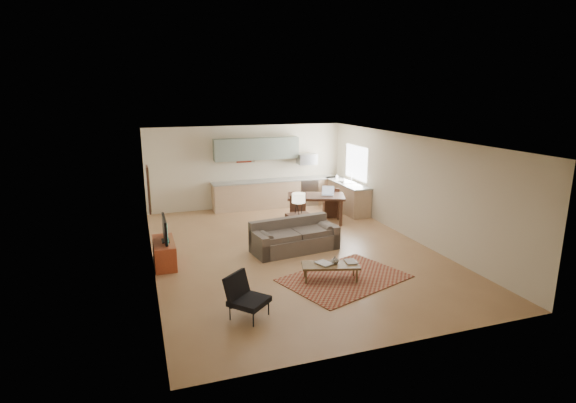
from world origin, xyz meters
name	(u,v)px	position (x,y,z in m)	size (l,w,h in m)	color
room	(292,196)	(0.00, 0.00, 1.35)	(9.00, 9.00, 9.00)	#9B6F47
kitchen_counter_back	(276,193)	(0.90, 4.18, 0.46)	(4.26, 0.64, 0.92)	tan
kitchen_counter_right	(347,196)	(2.93, 3.00, 0.46)	(0.64, 2.26, 0.92)	tan
kitchen_range	(307,191)	(2.00, 4.18, 0.45)	(0.62, 0.62, 0.90)	#A5A8AD
kitchen_microwave	(307,159)	(2.00, 4.20, 1.55)	(0.62, 0.40, 0.35)	#A5A8AD
upper_cabinets	(257,149)	(0.30, 4.33, 1.95)	(2.80, 0.34, 0.70)	gray
window_right	(356,163)	(3.23, 3.00, 1.55)	(0.02, 1.40, 1.05)	white
wall_art_left	(149,190)	(-3.21, 0.90, 1.55)	(0.06, 0.42, 1.10)	olive
triptych	(244,155)	(-0.10, 4.47, 1.75)	(1.70, 0.04, 0.50)	beige
rug	(345,278)	(0.46, -1.99, 0.01)	(2.43, 1.69, 0.02)	maroon
sofa	(295,236)	(0.05, -0.06, 0.38)	(2.17, 0.94, 0.75)	brown
coffee_table	(330,272)	(0.14, -1.97, 0.18)	(1.17, 0.47, 0.35)	brown
book_a	(319,265)	(-0.09, -1.95, 0.36)	(0.34, 0.39, 0.03)	maroon
book_b	(346,262)	(0.48, -1.97, 0.36)	(0.26, 0.33, 0.02)	navy
vase	(335,260)	(0.24, -1.95, 0.43)	(0.19, 0.19, 0.16)	black
armchair	(249,297)	(-1.80, -2.94, 0.38)	(0.66, 0.66, 0.76)	black
tv_credenza	(164,253)	(-3.01, 0.04, 0.27)	(0.45, 1.18, 0.54)	maroon
tv	(165,229)	(-2.96, 0.04, 0.82)	(0.09, 0.91, 0.54)	black
console_table	(298,227)	(0.41, 0.66, 0.35)	(0.60, 0.40, 0.70)	#392016
table_lamp	(299,203)	(0.41, 0.66, 0.99)	(0.34, 0.34, 0.56)	beige
dining_table	(316,209)	(1.43, 1.99, 0.41)	(1.63, 0.94, 0.83)	#392016
dining_chair_near	(299,213)	(0.73, 1.49, 0.47)	(0.45, 0.47, 0.95)	#392016
dining_chair_far	(331,202)	(2.14, 2.48, 0.46)	(0.44, 0.46, 0.93)	#392016
laptop	(328,191)	(1.76, 1.88, 0.96)	(0.35, 0.26, 0.26)	#A5A8AD
soap_bottle	(337,177)	(2.83, 3.57, 1.02)	(0.10, 0.10, 0.19)	beige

